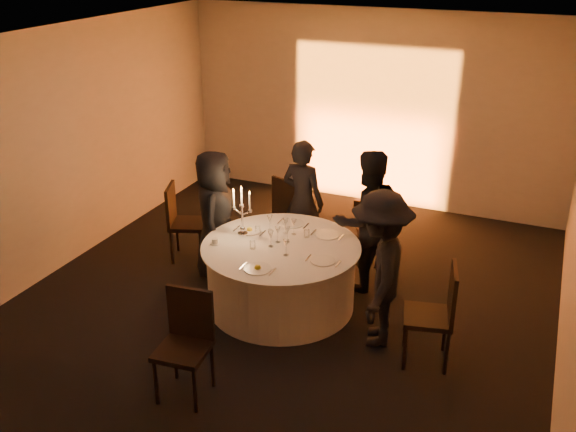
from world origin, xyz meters
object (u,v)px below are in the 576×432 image
at_px(chair_back_left, 290,207).
at_px(chair_right, 438,310).
at_px(coffee_cup, 215,241).
at_px(guest_back_right, 367,221).
at_px(guest_back_left, 303,201).
at_px(chair_left, 181,218).
at_px(chair_back_right, 377,232).
at_px(chair_front, 186,337).
at_px(guest_left, 215,215).
at_px(guest_right, 380,269).
at_px(banquet_table, 281,276).
at_px(candelabra, 242,218).

distance_m(chair_back_left, chair_right, 3.05).
bearing_deg(coffee_cup, guest_back_right, 36.18).
bearing_deg(guest_back_left, chair_left, 33.39).
bearing_deg(chair_right, chair_back_right, -159.54).
distance_m(chair_front, guest_left, 2.26).
height_order(chair_left, guest_right, guest_right).
relative_size(banquet_table, guest_right, 1.06).
bearing_deg(candelabra, chair_front, -79.50).
bearing_deg(guest_right, guest_back_left, -146.63).
relative_size(chair_right, guest_left, 0.65).
xyz_separation_m(guest_back_right, guest_right, (0.46, -1.05, -0.02)).
bearing_deg(guest_back_left, chair_back_left, -35.45).
height_order(banquet_table, chair_back_right, chair_back_right).
relative_size(chair_left, chair_back_right, 1.08).
height_order(chair_back_left, chair_back_right, chair_back_left).
distance_m(banquet_table, chair_left, 1.79).
relative_size(guest_back_left, guest_back_right, 0.94).
xyz_separation_m(coffee_cup, candelabra, (0.17, 0.34, 0.18)).
bearing_deg(chair_left, guest_right, -126.42).
distance_m(chair_right, guest_right, 0.69).
bearing_deg(chair_left, guest_back_left, -87.61).
bearing_deg(guest_left, chair_front, -176.92).
height_order(guest_left, guest_back_right, guest_back_right).
height_order(chair_back_right, guest_right, guest_right).
distance_m(chair_front, guest_back_right, 2.72).
height_order(chair_left, chair_back_left, chair_left).
distance_m(guest_back_right, guest_right, 1.14).
bearing_deg(banquet_table, guest_back_left, 100.36).
height_order(chair_right, guest_right, guest_right).
height_order(chair_back_left, guest_back_left, guest_back_left).
relative_size(chair_right, chair_front, 1.03).
bearing_deg(guest_back_left, guest_right, 145.10).
xyz_separation_m(chair_back_right, guest_left, (-1.80, -0.92, 0.29)).
bearing_deg(guest_right, chair_left, -117.14).
height_order(guest_back_right, coffee_cup, guest_back_right).
distance_m(banquet_table, candelabra, 0.80).
relative_size(chair_back_left, guest_back_right, 0.57).
xyz_separation_m(guest_right, candelabra, (-1.73, 0.33, 0.13)).
distance_m(chair_front, coffee_cup, 1.57).
distance_m(chair_left, chair_back_right, 2.55).
relative_size(chair_front, guest_right, 0.61).
xyz_separation_m(chair_front, candelabra, (-0.34, 1.82, 0.39)).
height_order(guest_left, coffee_cup, guest_left).
xyz_separation_m(guest_left, coffee_cup, (0.34, -0.61, -0.02)).
distance_m(guest_left, guest_right, 2.32).
xyz_separation_m(chair_back_right, guest_back_left, (-0.98, -0.08, 0.29)).
height_order(banquet_table, guest_left, guest_left).
height_order(banquet_table, guest_back_left, guest_back_left).
bearing_deg(guest_back_right, candelabra, -13.66).
height_order(chair_right, guest_back_left, guest_back_left).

